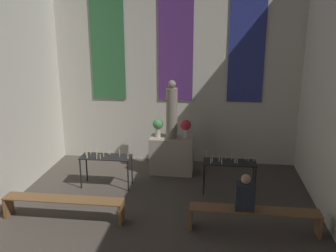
{
  "coord_description": "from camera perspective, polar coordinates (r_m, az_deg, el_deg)",
  "views": [
    {
      "loc": [
        1.06,
        -0.27,
        3.92
      ],
      "look_at": [
        0.0,
        8.3,
        1.52
      ],
      "focal_mm": 40.0,
      "sensor_mm": 36.0,
      "label": 1
    }
  ],
  "objects": [
    {
      "name": "wall_back",
      "position": [
        10.46,
        1.22,
        9.66
      ],
      "size": [
        7.01,
        0.16,
        5.64
      ],
      "color": "silver",
      "rests_on": "ground_plane"
    },
    {
      "name": "flower_vase_left",
      "position": [
        9.84,
        -1.56,
        0.04
      ],
      "size": [
        0.28,
        0.28,
        0.48
      ],
      "color": "beige",
      "rests_on": "altar"
    },
    {
      "name": "pew_back_left",
      "position": [
        8.07,
        -15.65,
        -11.3
      ],
      "size": [
        2.48,
        0.36,
        0.47
      ],
      "color": "brown",
      "rests_on": "ground_plane"
    },
    {
      "name": "altar",
      "position": [
        10.04,
        0.56,
        -4.42
      ],
      "size": [
        1.13,
        0.64,
        0.99
      ],
      "color": "#ADA38E",
      "rests_on": "ground_plane"
    },
    {
      "name": "pew_back_right",
      "position": [
        7.55,
        12.96,
        -13.07
      ],
      "size": [
        2.48,
        0.36,
        0.47
      ],
      "color": "brown",
      "rests_on": "ground_plane"
    },
    {
      "name": "candle_rack_right",
      "position": [
        8.93,
        9.34,
        -5.97
      ],
      "size": [
        1.23,
        0.49,
        0.97
      ],
      "color": "black",
      "rests_on": "ground_plane"
    },
    {
      "name": "person_seated",
      "position": [
        7.35,
        11.66,
        -10.17
      ],
      "size": [
        0.36,
        0.24,
        0.71
      ],
      "color": "#282D38",
      "rests_on": "pew_back_right"
    },
    {
      "name": "candle_rack_left",
      "position": [
        9.27,
        -9.46,
        -5.14
      ],
      "size": [
        1.23,
        0.49,
        0.97
      ],
      "color": "black",
      "rests_on": "ground_plane"
    },
    {
      "name": "statue",
      "position": [
        9.69,
        0.58,
        2.28
      ],
      "size": [
        0.29,
        0.29,
        1.52
      ],
      "color": "gray",
      "rests_on": "altar"
    },
    {
      "name": "flower_vase_right",
      "position": [
        9.76,
        2.73,
        -0.1
      ],
      "size": [
        0.28,
        0.28,
        0.48
      ],
      "color": "beige",
      "rests_on": "altar"
    }
  ]
}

